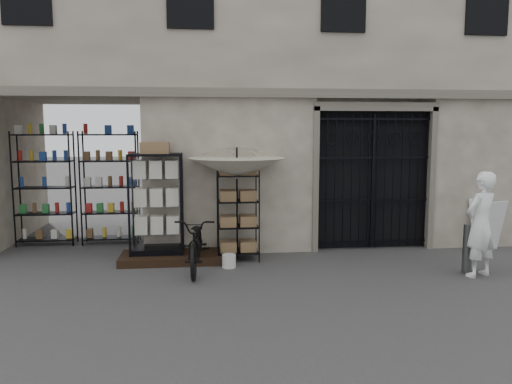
{
  "coord_description": "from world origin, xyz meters",
  "views": [
    {
      "loc": [
        -1.83,
        -7.98,
        2.54
      ],
      "look_at": [
        -0.8,
        1.4,
        1.35
      ],
      "focal_mm": 35.0,
      "sensor_mm": 36.0,
      "label": 1
    }
  ],
  "objects": [
    {
      "name": "iron_gate",
      "position": [
        1.75,
        2.28,
        1.5
      ],
      "size": [
        2.5,
        0.21,
        3.0
      ],
      "color": "black",
      "rests_on": "ground"
    },
    {
      "name": "easel_sign",
      "position": [
        4.13,
        1.75,
        0.55
      ],
      "size": [
        0.63,
        0.68,
        1.06
      ],
      "rotation": [
        0.0,
        0.0,
        0.24
      ],
      "color": "silver",
      "rests_on": "ground"
    },
    {
      "name": "ground",
      "position": [
        0.0,
        0.0,
        0.0
      ],
      "size": [
        80.0,
        80.0,
        0.0
      ],
      "primitive_type": "plane",
      "color": "black",
      "rests_on": "ground"
    },
    {
      "name": "display_cabinet",
      "position": [
        -2.71,
        1.67,
        1.02
      ],
      "size": [
        1.09,
        0.84,
        2.09
      ],
      "rotation": [
        0.0,
        0.0,
        -0.28
      ],
      "color": "black",
      "rests_on": "step_platform"
    },
    {
      "name": "main_building",
      "position": [
        0.0,
        4.0,
        4.5
      ],
      "size": [
        14.0,
        4.0,
        9.0
      ],
      "primitive_type": "cube",
      "color": "#B4AA97",
      "rests_on": "ground"
    },
    {
      "name": "market_umbrella",
      "position": [
        -1.15,
        1.57,
        1.9
      ],
      "size": [
        1.79,
        1.82,
        2.64
      ],
      "rotation": [
        0.0,
        0.0,
        -0.11
      ],
      "color": "black",
      "rests_on": "ground"
    },
    {
      "name": "steel_bollard",
      "position": [
        2.83,
        0.18,
        0.44
      ],
      "size": [
        0.21,
        0.21,
        0.88
      ],
      "primitive_type": "cylinder",
      "rotation": [
        0.0,
        0.0,
        -0.35
      ],
      "color": "#4C4D4E",
      "rests_on": "ground"
    },
    {
      "name": "shop_recess",
      "position": [
        -4.5,
        2.8,
        1.5
      ],
      "size": [
        3.0,
        1.7,
        3.0
      ],
      "primitive_type": "cube",
      "color": "black",
      "rests_on": "ground"
    },
    {
      "name": "white_bucket",
      "position": [
        -1.35,
        1.0,
        0.12
      ],
      "size": [
        0.25,
        0.25,
        0.24
      ],
      "primitive_type": "cylinder",
      "rotation": [
        0.0,
        0.0,
        -0.0
      ],
      "color": "silver",
      "rests_on": "ground"
    },
    {
      "name": "bicycle",
      "position": [
        -1.93,
        0.88,
        0.0
      ],
      "size": [
        0.73,
        1.05,
        1.92
      ],
      "primitive_type": "imported",
      "rotation": [
        0.0,
        0.0,
        -0.06
      ],
      "color": "black",
      "rests_on": "ground"
    },
    {
      "name": "shop_shelving",
      "position": [
        -4.55,
        3.3,
        1.25
      ],
      "size": [
        2.7,
        0.5,
        2.5
      ],
      "primitive_type": "cube",
      "color": "black",
      "rests_on": "ground"
    },
    {
      "name": "shopkeeper",
      "position": [
        2.93,
        -0.02,
        0.0
      ],
      "size": [
        1.37,
        1.94,
        0.44
      ],
      "primitive_type": "imported",
      "rotation": [
        0.0,
        0.0,
        3.57
      ],
      "color": "white",
      "rests_on": "ground"
    },
    {
      "name": "wire_rack",
      "position": [
        -1.14,
        1.55,
        0.87
      ],
      "size": [
        0.92,
        0.79,
        1.77
      ],
      "rotation": [
        0.0,
        0.0,
        0.36
      ],
      "color": "black",
      "rests_on": "ground"
    },
    {
      "name": "step_platform",
      "position": [
        -2.4,
        1.55,
        0.07
      ],
      "size": [
        2.0,
        0.9,
        0.15
      ],
      "primitive_type": "cube",
      "color": "black",
      "rests_on": "ground"
    }
  ]
}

